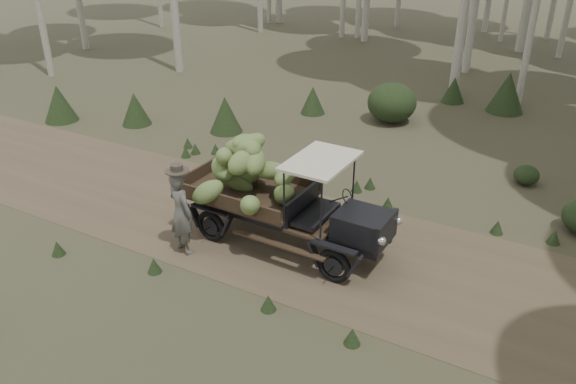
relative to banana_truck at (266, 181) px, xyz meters
The scene contains 5 objects.
ground 1.30m from the banana_truck, 48.38° to the left, with size 120.00×120.00×0.00m, color #473D2B.
dirt_track 1.30m from the banana_truck, 48.38° to the left, with size 70.00×4.00×0.01m, color brown.
banana_truck is the anchor object (origin of this frame).
farmer 1.73m from the banana_truck, 132.47° to the right, with size 0.72×0.59×1.85m.
undergrowth 1.27m from the banana_truck, behind, with size 24.11×22.04×1.39m.
Camera 1 is at (5.00, -8.63, 6.05)m, focal length 35.00 mm.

